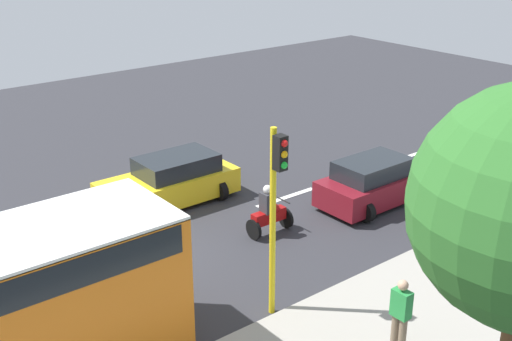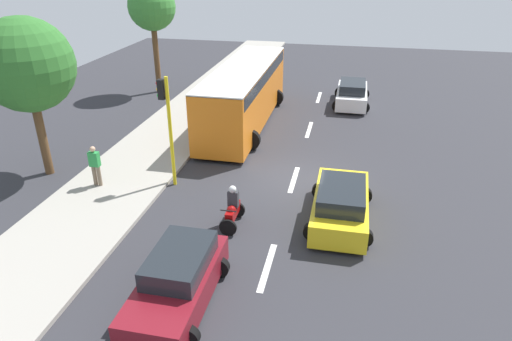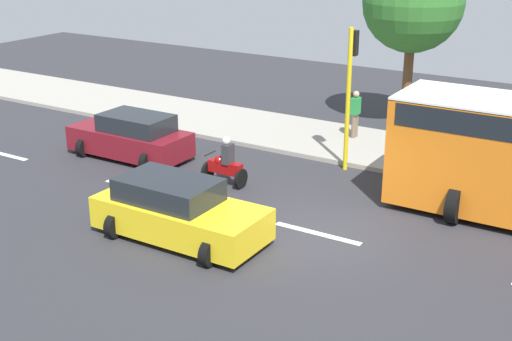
% 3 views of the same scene
% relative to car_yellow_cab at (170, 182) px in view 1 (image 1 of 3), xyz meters
% --- Properties ---
extents(ground_plane, '(40.00, 60.00, 0.10)m').
position_rel_car_yellow_cab_xyz_m(ground_plane, '(2.02, -2.88, -0.76)').
color(ground_plane, '#2D2D33').
extents(lane_stripe_mid, '(0.20, 2.40, 0.01)m').
position_rel_car_yellow_cab_xyz_m(lane_stripe_mid, '(2.02, -2.88, -0.71)').
color(lane_stripe_mid, white).
rests_on(lane_stripe_mid, ground).
extents(lane_stripe_south, '(0.20, 2.40, 0.01)m').
position_rel_car_yellow_cab_xyz_m(lane_stripe_south, '(2.02, 3.12, -0.71)').
color(lane_stripe_south, white).
rests_on(lane_stripe_south, ground).
extents(lane_stripe_far_south, '(0.20, 2.40, 0.01)m').
position_rel_car_yellow_cab_xyz_m(lane_stripe_far_south, '(2.02, 9.12, -0.71)').
color(lane_stripe_far_south, white).
rests_on(lane_stripe_far_south, ground).
extents(car_yellow_cab, '(2.28, 4.38, 1.52)m').
position_rel_car_yellow_cab_xyz_m(car_yellow_cab, '(0.00, 0.00, 0.00)').
color(car_yellow_cab, yellow).
rests_on(car_yellow_cab, ground).
extents(car_maroon, '(2.14, 4.15, 1.52)m').
position_rel_car_yellow_cab_xyz_m(car_maroon, '(4.10, 5.11, -0.00)').
color(car_maroon, maroon).
rests_on(car_maroon, ground).
extents(motorcycle, '(0.60, 1.30, 1.53)m').
position_rel_car_yellow_cab_xyz_m(motorcycle, '(3.64, 1.06, -0.07)').
color(motorcycle, black).
rests_on(motorcycle, ground).
extents(pedestrian_near_signal, '(0.40, 0.24, 1.69)m').
position_rel_car_yellow_cab_xyz_m(pedestrian_near_signal, '(9.66, -0.47, 0.35)').
color(pedestrian_near_signal, '#72604C').
rests_on(pedestrian_near_signal, sidewalk).
extents(traffic_light_corner, '(0.49, 0.24, 4.50)m').
position_rel_car_yellow_cab_xyz_m(traffic_light_corner, '(6.87, -1.45, 2.22)').
color(traffic_light_corner, yellow).
rests_on(traffic_light_corner, ground).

